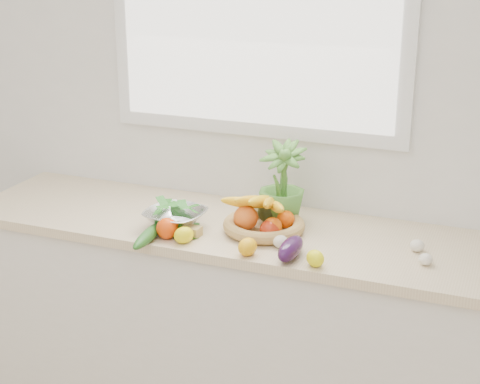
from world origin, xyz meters
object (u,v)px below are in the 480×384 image
at_px(colander_with_spinach, 175,214).
at_px(fruit_basket, 263,220).
at_px(apple, 270,230).
at_px(potted_herb, 282,183).
at_px(eggplant, 291,249).
at_px(cucumber, 149,235).

bearing_deg(colander_with_spinach, fruit_basket, 15.62).
distance_m(apple, fruit_basket, 0.09).
bearing_deg(potted_herb, fruit_basket, -105.79).
height_order(eggplant, fruit_basket, fruit_basket).
height_order(cucumber, potted_herb, potted_herb).
bearing_deg(apple, cucumber, -156.63).
height_order(apple, cucumber, apple).
relative_size(cucumber, colander_with_spinach, 1.03).
relative_size(eggplant, colander_with_spinach, 0.73).
distance_m(cucumber, potted_herb, 0.57).
height_order(apple, potted_herb, potted_herb).
distance_m(cucumber, fruit_basket, 0.45).
bearing_deg(fruit_basket, apple, -52.12).
bearing_deg(colander_with_spinach, eggplant, -11.71).
relative_size(potted_herb, colander_with_spinach, 1.31).
height_order(fruit_basket, colander_with_spinach, fruit_basket).
xyz_separation_m(apple, eggplant, (0.13, -0.13, -0.00)).
relative_size(apple, colander_with_spinach, 0.31).
distance_m(potted_herb, colander_with_spinach, 0.44).
height_order(cucumber, fruit_basket, fruit_basket).
bearing_deg(apple, potted_herb, 95.35).
xyz_separation_m(cucumber, fruit_basket, (0.37, 0.25, 0.02)).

